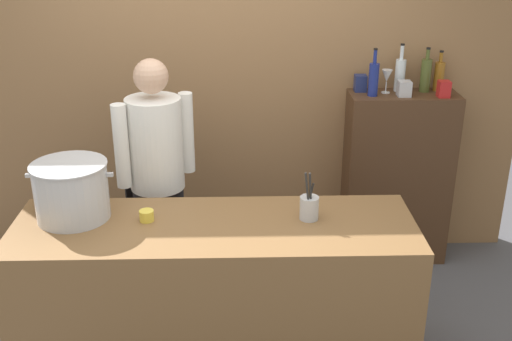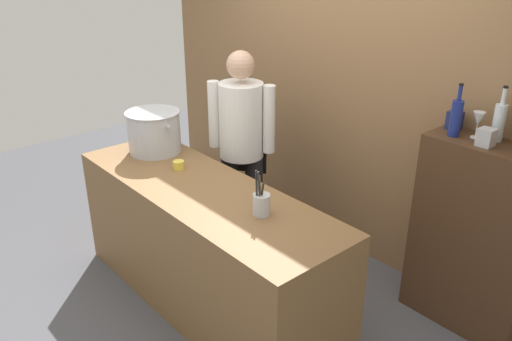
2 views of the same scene
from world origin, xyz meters
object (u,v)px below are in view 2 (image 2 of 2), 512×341
at_px(chef, 242,141).
at_px(spice_tin_silver, 486,137).
at_px(spice_tin_navy, 455,120).
at_px(wine_bottle_cobalt, 456,117).
at_px(stockpot_large, 154,132).
at_px(butter_jar, 179,165).
at_px(wine_bottle_clear, 499,121).
at_px(utensil_crock, 261,204).
at_px(wine_glass_wide, 478,120).

height_order(chef, spice_tin_silver, chef).
bearing_deg(spice_tin_navy, wine_bottle_cobalt, -60.55).
height_order(stockpot_large, butter_jar, stockpot_large).
xyz_separation_m(chef, butter_jar, (0.01, -0.59, -0.03)).
xyz_separation_m(butter_jar, spice_tin_navy, (1.36, 1.21, 0.41)).
bearing_deg(wine_bottle_clear, wine_bottle_cobalt, -151.02).
relative_size(stockpot_large, utensil_crock, 1.66).
distance_m(utensil_crock, spice_tin_silver, 1.36).
height_order(utensil_crock, wine_glass_wide, wine_glass_wide).
bearing_deg(spice_tin_navy, wine_glass_wide, -15.03).
relative_size(utensil_crock, wine_bottle_clear, 0.84).
distance_m(chef, wine_bottle_clear, 1.82).
height_order(wine_bottle_clear, spice_tin_silver, wine_bottle_clear).
relative_size(stockpot_large, butter_jar, 5.87).
xyz_separation_m(stockpot_large, spice_tin_navy, (1.76, 1.16, 0.28)).
bearing_deg(chef, utensil_crock, 114.25).
distance_m(wine_bottle_clear, spice_tin_silver, 0.15).
bearing_deg(wine_glass_wide, utensil_crock, -119.11).
bearing_deg(spice_tin_silver, spice_tin_navy, 154.31).
bearing_deg(butter_jar, wine_glass_wide, 37.23).
relative_size(wine_bottle_clear, wine_bottle_cobalt, 1.02).
distance_m(stockpot_large, wine_bottle_cobalt, 2.13).
height_order(wine_glass_wide, spice_tin_silver, wine_glass_wide).
bearing_deg(stockpot_large, chef, 54.06).
distance_m(butter_jar, spice_tin_silver, 2.00).
height_order(butter_jar, spice_tin_navy, spice_tin_navy).
bearing_deg(spice_tin_silver, butter_jar, -146.67).
relative_size(chef, spice_tin_silver, 15.71).
xyz_separation_m(chef, spice_tin_navy, (1.37, 0.62, 0.37)).
bearing_deg(stockpot_large, spice_tin_silver, 26.66).
bearing_deg(chef, butter_jar, 58.97).
xyz_separation_m(butter_jar, spice_tin_silver, (1.64, 1.08, 0.40)).
height_order(wine_bottle_cobalt, wine_glass_wide, wine_bottle_cobalt).
distance_m(wine_bottle_clear, spice_tin_navy, 0.28).
bearing_deg(wine_bottle_cobalt, butter_jar, -142.49).
distance_m(utensil_crock, spice_tin_navy, 1.35).
xyz_separation_m(wine_bottle_cobalt, wine_glass_wide, (0.11, 0.07, -0.01)).
distance_m(chef, utensil_crock, 1.07).
height_order(stockpot_large, spice_tin_navy, spice_tin_navy).
height_order(utensil_crock, spice_tin_silver, spice_tin_silver).
bearing_deg(stockpot_large, spice_tin_navy, 33.29).
relative_size(wine_bottle_clear, spice_tin_navy, 2.87).
xyz_separation_m(stockpot_large, wine_bottle_cobalt, (1.83, 1.04, 0.34)).
relative_size(butter_jar, wine_bottle_cobalt, 0.24).
bearing_deg(stockpot_large, wine_bottle_clear, 29.61).
xyz_separation_m(butter_jar, wine_glass_wide, (1.53, 1.16, 0.47)).
xyz_separation_m(wine_bottle_clear, spice_tin_silver, (0.00, -0.13, -0.07)).
bearing_deg(butter_jar, wine_bottle_clear, 36.51).
height_order(utensil_crock, butter_jar, utensil_crock).
xyz_separation_m(chef, stockpot_large, (-0.39, -0.54, 0.09)).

